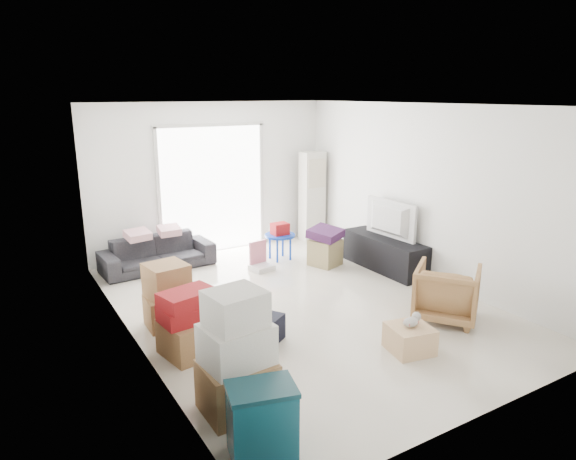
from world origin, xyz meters
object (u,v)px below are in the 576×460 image
(ottoman, at_px, (325,252))
(kids_table, at_px, (280,234))
(wood_crate, at_px, (410,339))
(armchair, at_px, (447,290))
(storage_bins, at_px, (262,421))
(ac_tower, at_px, (312,197))
(tv_console, at_px, (384,253))
(television, at_px, (385,234))
(sofa, at_px, (157,248))

(ottoman, bearing_deg, kids_table, 127.57)
(ottoman, height_order, wood_crate, ottoman)
(ottoman, height_order, kids_table, kids_table)
(ottoman, xyz_separation_m, kids_table, (-0.51, 0.66, 0.25))
(armchair, height_order, storage_bins, armchair)
(ac_tower, bearing_deg, wood_crate, -109.88)
(tv_console, xyz_separation_m, wood_crate, (-1.65, -2.31, -0.12))
(ac_tower, height_order, television, ac_tower)
(armchair, bearing_deg, kids_table, -25.51)
(ac_tower, relative_size, ottoman, 3.93)
(television, xyz_separation_m, storage_bins, (-3.90, -2.98, -0.30))
(television, xyz_separation_m, sofa, (-3.23, 1.96, -0.25))
(sofa, bearing_deg, wood_crate, -72.68)
(television, relative_size, storage_bins, 1.72)
(television, distance_m, wood_crate, 2.87)
(sofa, bearing_deg, storage_bins, -100.78)
(storage_bins, bearing_deg, sofa, 82.22)
(ac_tower, bearing_deg, sofa, -177.30)
(tv_console, distance_m, wood_crate, 2.84)
(tv_console, xyz_separation_m, ottoman, (-0.73, 0.67, -0.05))
(television, bearing_deg, wood_crate, 141.29)
(ac_tower, bearing_deg, armchair, -98.18)
(sofa, bearing_deg, ottoman, -30.18)
(wood_crate, bearing_deg, kids_table, 83.51)
(tv_console, height_order, television, television)
(tv_console, bearing_deg, ottoman, 137.21)
(storage_bins, bearing_deg, armchair, 18.14)
(ac_tower, xyz_separation_m, television, (0.05, -2.11, -0.27))
(ottoman, bearing_deg, tv_console, -42.79)
(armchair, xyz_separation_m, kids_table, (-0.61, 3.23, 0.08))
(ottoman, bearing_deg, sofa, 152.82)
(tv_console, height_order, kids_table, kids_table)
(tv_console, height_order, sofa, sofa)
(ac_tower, bearing_deg, ottoman, -115.27)
(armchair, height_order, wood_crate, armchair)
(television, distance_m, sofa, 3.78)
(ac_tower, height_order, sofa, ac_tower)
(sofa, height_order, wood_crate, sofa)
(tv_console, bearing_deg, television, 90.00)
(ottoman, xyz_separation_m, wood_crate, (-0.92, -2.98, -0.07))
(wood_crate, bearing_deg, tv_console, 54.50)
(television, relative_size, ottoman, 2.40)
(television, bearing_deg, ac_tower, -1.86)
(tv_console, xyz_separation_m, television, (0.00, 0.00, 0.34))
(sofa, distance_m, kids_table, 2.09)
(wood_crate, bearing_deg, armchair, 21.72)
(ac_tower, distance_m, ottoman, 1.71)
(storage_bins, height_order, wood_crate, storage_bins)
(ottoman, bearing_deg, armchair, -87.77)
(tv_console, distance_m, storage_bins, 4.91)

